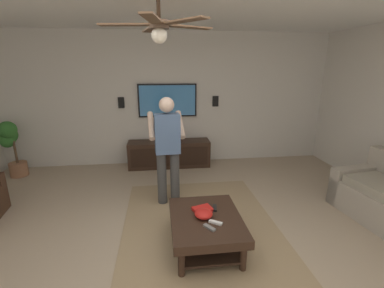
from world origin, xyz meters
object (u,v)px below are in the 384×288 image
(bowl, at_px, (204,214))
(remote_grey, at_px, (209,228))
(ceiling_fan, at_px, (160,27))
(person_standing, at_px, (167,145))
(potted_plant_tall, at_px, (11,143))
(coffee_table, at_px, (206,225))
(media_console, at_px, (169,154))
(vase_round, at_px, (177,136))
(wall_speaker_right, at_px, (121,103))
(remote_black, at_px, (215,208))
(book, at_px, (203,209))
(tv, at_px, (168,100))
(remote_white, at_px, (216,222))
(wall_speaker_left, at_px, (215,101))

(bowl, bearing_deg, remote_grey, -173.35)
(remote_grey, xyz_separation_m, ceiling_fan, (0.45, 0.45, 2.01))
(person_standing, distance_m, potted_plant_tall, 3.27)
(coffee_table, xyz_separation_m, ceiling_fan, (0.22, 0.46, 2.12))
(media_console, height_order, potted_plant_tall, potted_plant_tall)
(remote_grey, xyz_separation_m, vase_round, (2.98, 0.12, 0.25))
(potted_plant_tall, bearing_deg, remote_grey, -130.36)
(remote_grey, bearing_deg, coffee_table, 143.06)
(coffee_table, distance_m, ceiling_fan, 2.18)
(ceiling_fan, bearing_deg, coffee_table, -115.76)
(person_standing, distance_m, wall_speaker_right, 2.07)
(remote_grey, bearing_deg, remote_black, 124.33)
(coffee_table, height_order, potted_plant_tall, potted_plant_tall)
(remote_grey, distance_m, wall_speaker_right, 3.57)
(coffee_table, relative_size, book, 4.55)
(media_console, relative_size, remote_grey, 11.33)
(coffee_table, xyz_separation_m, potted_plant_tall, (2.58, 3.31, 0.36))
(bowl, bearing_deg, tv, 5.36)
(remote_grey, bearing_deg, media_console, 149.91)
(book, bearing_deg, potted_plant_tall, -54.37)
(media_console, distance_m, tv, 1.12)
(bowl, xyz_separation_m, remote_black, (0.17, -0.17, -0.03))
(media_console, bearing_deg, bowl, 5.83)
(wall_speaker_right, distance_m, ceiling_fan, 3.07)
(person_standing, height_order, remote_white, person_standing)
(media_console, xyz_separation_m, remote_black, (-2.56, -0.44, 0.14))
(remote_black, bearing_deg, potted_plant_tall, -114.67)
(vase_round, bearing_deg, person_standing, 170.83)
(tv, xyz_separation_m, potted_plant_tall, (-0.38, 3.00, -0.71))
(tv, distance_m, potted_plant_tall, 3.11)
(media_console, xyz_separation_m, potted_plant_tall, (-0.14, 3.00, 0.38))
(coffee_table, height_order, wall_speaker_right, wall_speaker_right)
(remote_white, height_order, remote_grey, same)
(media_console, xyz_separation_m, remote_grey, (-2.95, -0.30, 0.14))
(coffee_table, xyz_separation_m, remote_white, (-0.15, -0.08, 0.12))
(coffee_table, distance_m, remote_grey, 0.26)
(person_standing, height_order, remote_black, person_standing)
(tv, relative_size, wall_speaker_right, 5.54)
(bowl, distance_m, vase_round, 2.77)
(wall_speaker_left, relative_size, ceiling_fan, 0.18)
(book, bearing_deg, remote_black, 170.12)
(book, height_order, wall_speaker_right, wall_speaker_right)
(media_console, relative_size, wall_speaker_right, 7.73)
(remote_black, distance_m, ceiling_fan, 2.09)
(wall_speaker_right, bearing_deg, coffee_table, -157.06)
(media_console, relative_size, ceiling_fan, 1.42)
(media_console, xyz_separation_m, vase_round, (0.03, -0.18, 0.39))
(person_standing, distance_m, book, 1.19)
(tv, distance_m, remote_black, 3.00)
(vase_round, height_order, wall_speaker_right, wall_speaker_right)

